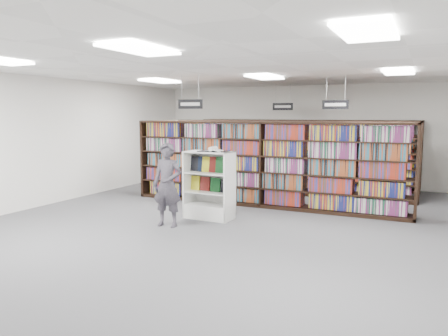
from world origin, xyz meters
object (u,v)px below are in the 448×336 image
at_px(bookshelf_row_near, 264,164).
at_px(open_book, 213,150).
at_px(endcap_display, 210,196).
at_px(shopper, 167,185).

xyz_separation_m(bookshelf_row_near, open_book, (-0.50, -1.77, 0.46)).
relative_size(endcap_display, open_book, 2.21).
bearing_deg(shopper, open_book, 52.30).
relative_size(bookshelf_row_near, endcap_display, 4.73).
xyz_separation_m(bookshelf_row_near, shopper, (-1.08, -2.70, -0.20)).
distance_m(endcap_display, open_book, 1.02).
height_order(open_book, shopper, shopper).
height_order(bookshelf_row_near, endcap_display, bookshelf_row_near).
height_order(bookshelf_row_near, open_book, bookshelf_row_near).
height_order(endcap_display, shopper, shopper).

